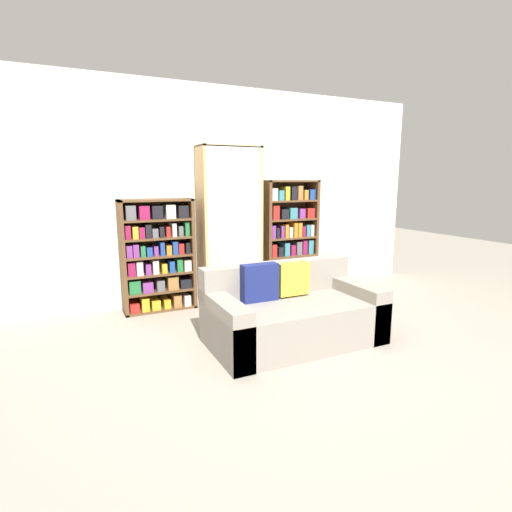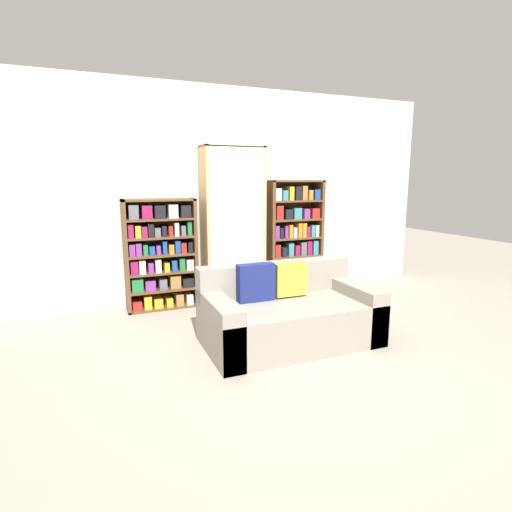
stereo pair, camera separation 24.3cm
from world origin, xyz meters
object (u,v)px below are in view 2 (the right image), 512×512
at_px(bookshelf_left, 160,255).
at_px(display_cabinet, 233,225).
at_px(couch, 288,315).
at_px(bookshelf_right, 293,239).
at_px(wine_bottle, 296,295).

xyz_separation_m(bookshelf_left, display_cabinet, (0.92, -0.02, 0.31)).
bearing_deg(couch, bookshelf_right, 61.07).
bearing_deg(bookshelf_left, bookshelf_right, 0.01).
height_order(bookshelf_left, wine_bottle, bookshelf_left).
xyz_separation_m(couch, bookshelf_right, (0.85, 1.53, 0.48)).
height_order(couch, wine_bottle, couch).
distance_m(couch, display_cabinet, 1.67).
relative_size(bookshelf_left, wine_bottle, 3.29).
bearing_deg(display_cabinet, bookshelf_right, 1.02).
bearing_deg(display_cabinet, wine_bottle, -48.55).
distance_m(display_cabinet, bookshelf_right, 0.91).
xyz_separation_m(bookshelf_left, wine_bottle, (1.50, -0.67, -0.50)).
height_order(couch, bookshelf_left, bookshelf_left).
xyz_separation_m(couch, wine_bottle, (0.55, 0.85, -0.10)).
distance_m(couch, wine_bottle, 1.02).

